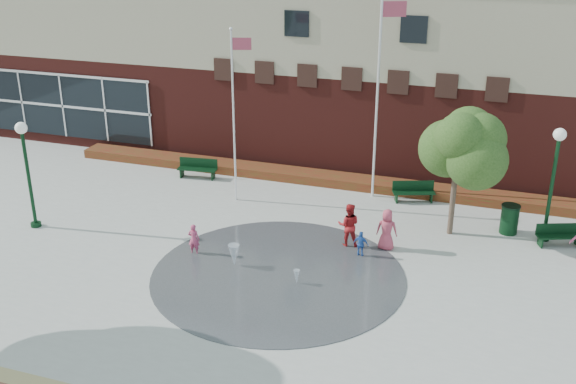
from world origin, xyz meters
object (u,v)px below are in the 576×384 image
(bench_left, at_px, (198,172))
(child_splash, at_px, (194,239))
(flagpole_right, at_px, (379,86))
(flagpole_left, at_px, (234,108))
(trash_can, at_px, (509,219))

(bench_left, bearing_deg, child_splash, -72.35)
(flagpole_right, bearing_deg, child_splash, -147.27)
(flagpole_left, bearing_deg, flagpole_right, 5.98)
(flagpole_left, bearing_deg, bench_left, 129.14)
(bench_left, bearing_deg, flagpole_left, -41.22)
(flagpole_right, distance_m, trash_can, 7.22)
(child_splash, bearing_deg, bench_left, -69.39)
(trash_can, relative_size, child_splash, 1.01)
(flagpole_left, height_order, bench_left, flagpole_left)
(trash_can, bearing_deg, bench_left, 173.71)
(flagpole_right, distance_m, child_splash, 9.68)
(child_splash, bearing_deg, trash_can, -157.44)
(flagpole_left, distance_m, bench_left, 4.91)
(flagpole_left, relative_size, trash_can, 6.25)
(flagpole_right, height_order, bench_left, flagpole_right)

